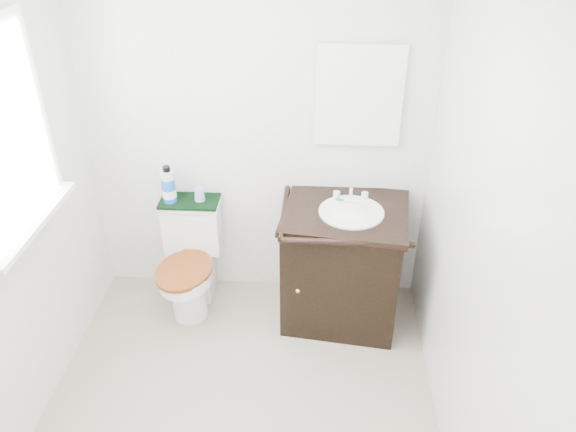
# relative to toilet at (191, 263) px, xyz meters

# --- Properties ---
(floor) EXTENTS (2.40, 2.40, 0.00)m
(floor) POSITION_rel_toilet_xyz_m (0.44, -0.97, -0.32)
(floor) COLOR #A69986
(floor) RESTS_ON ground
(wall_back) EXTENTS (2.40, 0.00, 2.40)m
(wall_back) POSITION_rel_toilet_xyz_m (0.44, 0.23, 0.88)
(wall_back) COLOR white
(wall_back) RESTS_ON ground
(wall_right) EXTENTS (0.00, 2.40, 2.40)m
(wall_right) POSITION_rel_toilet_xyz_m (1.54, -0.97, 0.88)
(wall_right) COLOR white
(wall_right) RESTS_ON ground
(window) EXTENTS (0.02, 0.70, 0.90)m
(window) POSITION_rel_toilet_xyz_m (-0.63, -0.72, 1.23)
(window) COLOR white
(window) RESTS_ON wall_left
(mirror) EXTENTS (0.50, 0.02, 0.60)m
(mirror) POSITION_rel_toilet_xyz_m (1.07, 0.20, 1.13)
(mirror) COLOR silver
(mirror) RESTS_ON wall_back
(toilet) EXTENTS (0.41, 0.63, 0.73)m
(toilet) POSITION_rel_toilet_xyz_m (0.00, 0.00, 0.00)
(toilet) COLOR white
(toilet) RESTS_ON floor
(vanity) EXTENTS (0.83, 0.74, 0.92)m
(vanity) POSITION_rel_toilet_xyz_m (1.02, -0.07, 0.11)
(vanity) COLOR black
(vanity) RESTS_ON floor
(trash_bin) EXTENTS (0.27, 0.24, 0.32)m
(trash_bin) POSITION_rel_toilet_xyz_m (0.80, -0.17, -0.16)
(trash_bin) COLOR white
(trash_bin) RESTS_ON floor
(towel) EXTENTS (0.39, 0.22, 0.02)m
(towel) POSITION_rel_toilet_xyz_m (-0.00, 0.12, 0.42)
(towel) COLOR black
(towel) RESTS_ON toilet
(mouthwash_bottle) EXTENTS (0.09, 0.09, 0.25)m
(mouthwash_bottle) POSITION_rel_toilet_xyz_m (-0.12, 0.10, 0.54)
(mouthwash_bottle) COLOR blue
(mouthwash_bottle) RESTS_ON towel
(cup) EXTENTS (0.07, 0.07, 0.09)m
(cup) POSITION_rel_toilet_xyz_m (0.07, 0.12, 0.47)
(cup) COLOR #89A9E0
(cup) RESTS_ON towel
(soap_bar) EXTENTS (0.07, 0.05, 0.02)m
(soap_bar) POSITION_rel_toilet_xyz_m (0.98, 0.04, 0.51)
(soap_bar) COLOR #187769
(soap_bar) RESTS_ON vanity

